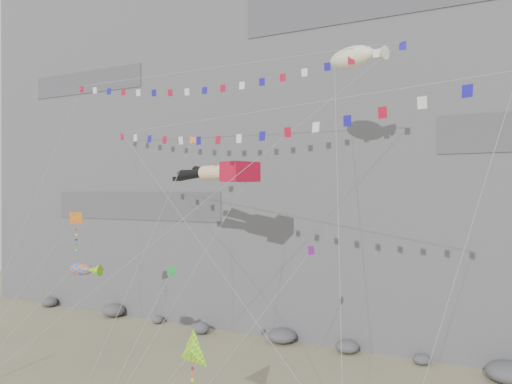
# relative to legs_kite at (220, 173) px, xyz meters

# --- Properties ---
(cliff) EXTENTS (80.00, 28.00, 50.00)m
(cliff) POSITION_rel_legs_kite_xyz_m (1.15, 23.70, 10.03)
(cliff) COLOR slate
(cliff) RESTS_ON ground
(talus_boulders) EXTENTS (60.00, 3.00, 1.20)m
(talus_boulders) POSITION_rel_legs_kite_xyz_m (1.15, 8.70, -14.37)
(talus_boulders) COLOR #5A5A5F
(talus_boulders) RESTS_ON ground
(legs_kite) EXTENTS (8.25, 19.03, 21.76)m
(legs_kite) POSITION_rel_legs_kite_xyz_m (0.00, 0.00, 0.00)
(legs_kite) COLOR #B70B27
(legs_kite) RESTS_ON ground
(flag_banner_upper) EXTENTS (28.64, 14.35, 29.00)m
(flag_banner_upper) POSITION_rel_legs_kite_xyz_m (-1.05, 0.71, 8.11)
(flag_banner_upper) COLOR #B70B27
(flag_banner_upper) RESTS_ON ground
(flag_banner_lower) EXTENTS (28.54, 9.43, 21.12)m
(flag_banner_lower) POSITION_rel_legs_kite_xyz_m (5.51, -5.49, 3.31)
(flag_banner_lower) COLOR #B70B27
(flag_banner_lower) RESTS_ON ground
(harlequin_kite) EXTENTS (4.54, 9.20, 14.46)m
(harlequin_kite) POSITION_rel_legs_kite_xyz_m (-10.46, -4.21, -3.51)
(harlequin_kite) COLOR red
(harlequin_kite) RESTS_ON ground
(fish_windsock) EXTENTS (7.78, 6.12, 11.38)m
(fish_windsock) POSITION_rel_legs_kite_xyz_m (-7.45, -6.51, -6.89)
(fish_windsock) COLOR orange
(fish_windsock) RESTS_ON ground
(delta_kite) EXTENTS (3.15, 7.63, 8.96)m
(delta_kite) POSITION_rel_legs_kite_xyz_m (4.68, -10.41, -9.75)
(delta_kite) COLOR yellow
(delta_kite) RESTS_ON ground
(blimp_windsock) EXTENTS (5.77, 13.80, 25.99)m
(blimp_windsock) POSITION_rel_legs_kite_xyz_m (9.71, 1.31, 7.70)
(blimp_windsock) COLOR #FBF8CF
(blimp_windsock) RESTS_ON ground
(small_kite_a) EXTENTS (3.50, 16.90, 24.19)m
(small_kite_a) POSITION_rel_legs_kite_xyz_m (-3.38, 1.03, 2.30)
(small_kite_a) COLOR orange
(small_kite_a) RESTS_ON ground
(small_kite_b) EXTENTS (5.24, 11.30, 15.17)m
(small_kite_b) POSITION_rel_legs_kite_xyz_m (8.12, -2.49, -5.26)
(small_kite_b) COLOR purple
(small_kite_b) RESTS_ON ground
(small_kite_c) EXTENTS (1.12, 8.77, 11.97)m
(small_kite_c) POSITION_rel_legs_kite_xyz_m (1.53, -8.12, -6.26)
(small_kite_c) COLOR green
(small_kite_c) RESTS_ON ground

